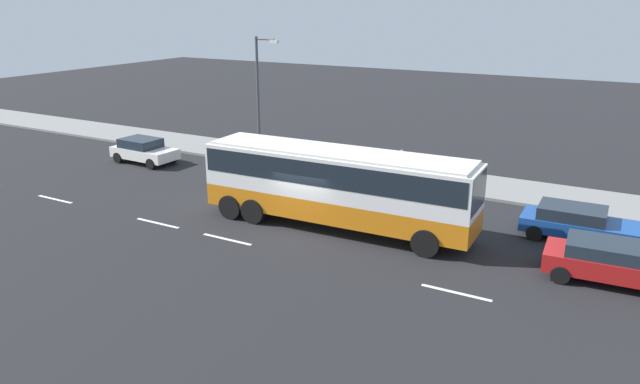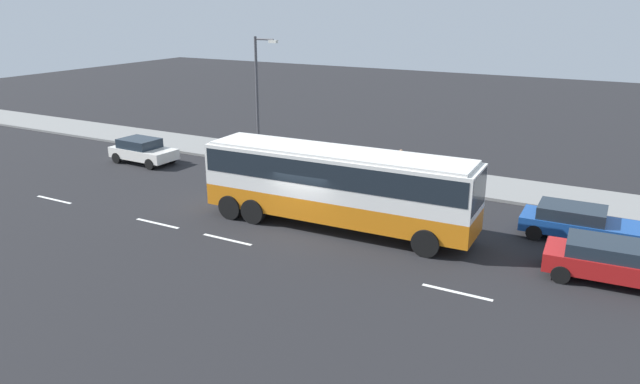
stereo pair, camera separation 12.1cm
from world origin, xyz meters
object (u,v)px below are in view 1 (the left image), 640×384
(car_blue_saloon, at_px, (579,223))
(car_red_compact, at_px, (615,262))
(car_white_minivan, at_px, (144,150))
(street_lamp, at_px, (260,92))
(pedestrian_near_curb, at_px, (298,151))
(pedestrian_at_crossing, at_px, (401,161))
(coach_bus, at_px, (337,181))

(car_blue_saloon, distance_m, car_red_compact, 3.82)
(car_white_minivan, bearing_deg, street_lamp, 30.80)
(car_red_compact, distance_m, street_lamp, 21.19)
(car_red_compact, xyz_separation_m, pedestrian_near_curb, (-16.97, 7.16, 0.29))
(car_white_minivan, distance_m, car_blue_saloon, 24.29)
(car_blue_saloon, bearing_deg, car_red_compact, -67.36)
(car_red_compact, distance_m, pedestrian_near_curb, 18.42)
(car_blue_saloon, height_order, street_lamp, street_lamp)
(car_white_minivan, height_order, pedestrian_at_crossing, pedestrian_at_crossing)
(pedestrian_at_crossing, relative_size, street_lamp, 0.21)
(coach_bus, relative_size, street_lamp, 1.64)
(coach_bus, bearing_deg, pedestrian_near_curb, 129.09)
(pedestrian_near_curb, bearing_deg, car_white_minivan, 71.66)
(car_white_minivan, height_order, car_blue_saloon, car_white_minivan)
(coach_bus, xyz_separation_m, car_red_compact, (10.74, 0.05, -1.34))
(car_red_compact, height_order, pedestrian_near_curb, pedestrian_near_curb)
(car_red_compact, xyz_separation_m, pedestrian_at_crossing, (-11.03, 8.13, 0.23))
(pedestrian_near_curb, xyz_separation_m, street_lamp, (-2.64, 0.10, 3.19))
(car_white_minivan, relative_size, pedestrian_at_crossing, 2.74)
(street_lamp, bearing_deg, car_red_compact, -20.34)
(coach_bus, distance_m, car_red_compact, 10.82)
(pedestrian_at_crossing, bearing_deg, street_lamp, -83.29)
(coach_bus, distance_m, pedestrian_at_crossing, 8.27)
(street_lamp, bearing_deg, pedestrian_near_curb, -2.25)
(pedestrian_at_crossing, bearing_deg, car_blue_saloon, 64.94)
(car_blue_saloon, distance_m, pedestrian_at_crossing, 10.57)
(car_white_minivan, relative_size, pedestrian_near_curb, 2.58)
(car_blue_saloon, bearing_deg, coach_bus, -159.99)
(car_red_compact, height_order, street_lamp, street_lamp)
(coach_bus, distance_m, car_blue_saloon, 9.96)
(coach_bus, distance_m, street_lamp, 11.69)
(coach_bus, relative_size, pedestrian_at_crossing, 7.88)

